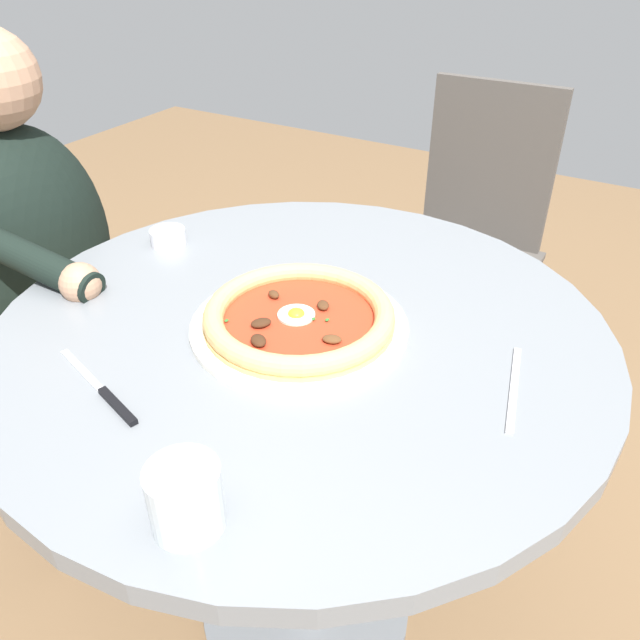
{
  "coord_description": "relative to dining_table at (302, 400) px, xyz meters",
  "views": [
    {
      "loc": [
        0.7,
        0.44,
        1.31
      ],
      "look_at": [
        -0.0,
        0.03,
        0.77
      ],
      "focal_mm": 35.75,
      "sensor_mm": 36.0,
      "label": 1
    }
  ],
  "objects": [
    {
      "name": "ground_plane",
      "position": [
        0.0,
        0.0,
        -0.61
      ],
      "size": [
        6.0,
        6.0,
        0.02
      ],
      "primitive_type": "cube",
      "color": "brown"
    },
    {
      "name": "dining_table",
      "position": [
        0.0,
        0.0,
        0.0
      ],
      "size": [
        0.96,
        0.96,
        0.76
      ],
      "color": "gray",
      "rests_on": "ground"
    },
    {
      "name": "pizza_on_plate",
      "position": [
        0.01,
        0.01,
        0.17
      ],
      "size": [
        0.33,
        0.33,
        0.04
      ],
      "color": "white",
      "rests_on": "dining_table"
    },
    {
      "name": "water_glass",
      "position": [
        0.38,
        0.1,
        0.19
      ],
      "size": [
        0.08,
        0.08,
        0.08
      ],
      "color": "silver",
      "rests_on": "dining_table"
    },
    {
      "name": "steak_knife",
      "position": [
        0.28,
        -0.13,
        0.16
      ],
      "size": [
        0.07,
        0.2,
        0.01
      ],
      "color": "silver",
      "rests_on": "dining_table"
    },
    {
      "name": "ramekin_capers",
      "position": [
        -0.1,
        -0.36,
        0.17
      ],
      "size": [
        0.07,
        0.07,
        0.03
      ],
      "color": "white",
      "rests_on": "dining_table"
    },
    {
      "name": "fork_utensil",
      "position": [
        -0.01,
        0.33,
        0.16
      ],
      "size": [
        0.18,
        0.05,
        0.0
      ],
      "color": "#BCBCC1",
      "rests_on": "dining_table"
    },
    {
      "name": "diner_person",
      "position": [
        -0.02,
        -0.66,
        -0.1
      ],
      "size": [
        0.36,
        0.49,
        1.13
      ],
      "color": "#282833",
      "rests_on": "ground"
    },
    {
      "name": "cafe_chair_diner",
      "position": [
        -0.03,
        -0.81,
        -0.1
      ],
      "size": [
        0.44,
        0.44,
        0.82
      ],
      "color": "#504A45",
      "rests_on": "ground"
    },
    {
      "name": "cafe_chair_spare_near",
      "position": [
        -0.9,
        -0.01,
        -0.05
      ],
      "size": [
        0.39,
        0.39,
        0.93
      ],
      "color": "#504A45",
      "rests_on": "ground"
    }
  ]
}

